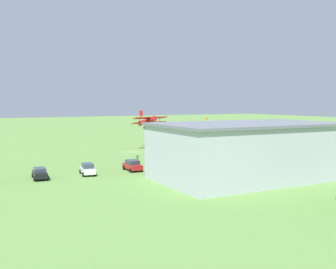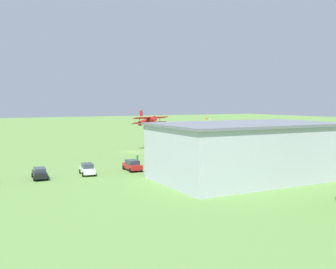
# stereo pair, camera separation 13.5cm
# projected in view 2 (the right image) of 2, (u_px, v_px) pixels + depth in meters

# --- Properties ---
(ground_plane) EXTENTS (400.00, 400.00, 0.00)m
(ground_plane) POSITION_uv_depth(u_px,v_px,m) (132.00, 152.00, 84.45)
(ground_plane) COLOR #608C42
(hangar) EXTENTS (25.01, 15.57, 7.64)m
(hangar) POSITION_uv_depth(u_px,v_px,m) (246.00, 151.00, 54.72)
(hangar) COLOR #B7BCC6
(hangar) RESTS_ON ground_plane
(biplane) EXTENTS (8.91, 6.92, 4.18)m
(biplane) POSITION_uv_depth(u_px,v_px,m) (148.00, 121.00, 89.68)
(biplane) COLOR #B21E1E
(car_grey) EXTENTS (2.36, 4.74, 1.69)m
(car_grey) POSITION_uv_depth(u_px,v_px,m) (243.00, 155.00, 72.76)
(car_grey) COLOR slate
(car_grey) RESTS_ON ground_plane
(car_red) EXTENTS (2.17, 4.26, 1.62)m
(car_red) POSITION_uv_depth(u_px,v_px,m) (132.00, 165.00, 61.28)
(car_red) COLOR red
(car_red) RESTS_ON ground_plane
(car_white) EXTENTS (2.32, 4.21, 1.66)m
(car_white) POSITION_uv_depth(u_px,v_px,m) (87.00, 169.00, 57.76)
(car_white) COLOR white
(car_white) RESTS_ON ground_plane
(car_black) EXTENTS (2.25, 4.44, 1.51)m
(car_black) POSITION_uv_depth(u_px,v_px,m) (40.00, 173.00, 54.76)
(car_black) COLOR black
(car_black) RESTS_ON ground_plane
(person_crossing_taxiway) EXTENTS (0.52, 0.52, 1.64)m
(person_crossing_taxiway) POSITION_uv_depth(u_px,v_px,m) (206.00, 156.00, 71.90)
(person_crossing_taxiway) COLOR beige
(person_crossing_taxiway) RESTS_ON ground_plane
(person_watching_takeoff) EXTENTS (0.46, 0.46, 1.54)m
(person_watching_takeoff) POSITION_uv_depth(u_px,v_px,m) (191.00, 156.00, 72.28)
(person_watching_takeoff) COLOR #72338C
(person_watching_takeoff) RESTS_ON ground_plane
(person_beside_truck) EXTENTS (0.40, 0.40, 1.57)m
(person_beside_truck) POSITION_uv_depth(u_px,v_px,m) (153.00, 165.00, 62.08)
(person_beside_truck) COLOR orange
(person_beside_truck) RESTS_ON ground_plane
(person_by_parked_cars) EXTENTS (0.52, 0.52, 1.56)m
(person_by_parked_cars) POSITION_uv_depth(u_px,v_px,m) (195.00, 155.00, 73.66)
(person_by_parked_cars) COLOR #3F3F47
(person_by_parked_cars) RESTS_ON ground_plane
(person_at_fence_line) EXTENTS (0.42, 0.42, 1.68)m
(person_at_fence_line) POSITION_uv_depth(u_px,v_px,m) (137.00, 159.00, 68.05)
(person_at_fence_line) COLOR #33723F
(person_at_fence_line) RESTS_ON ground_plane
(windsock) EXTENTS (1.46, 0.89, 6.04)m
(windsock) POSITION_uv_depth(u_px,v_px,m) (208.00, 120.00, 113.57)
(windsock) COLOR silver
(windsock) RESTS_ON ground_plane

